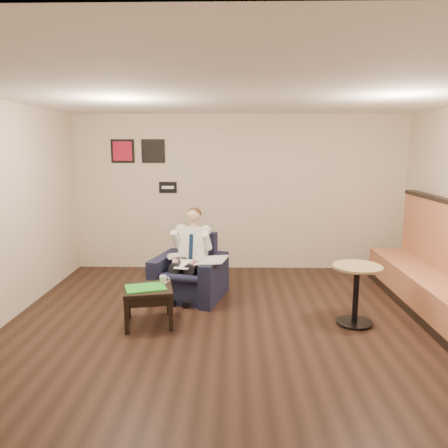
{
  "coord_description": "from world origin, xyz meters",
  "views": [
    {
      "loc": [
        -0.11,
        -4.9,
        2.22
      ],
      "look_at": [
        -0.24,
        1.2,
        1.14
      ],
      "focal_mm": 35.0,
      "sensor_mm": 36.0,
      "label": 1
    }
  ],
  "objects_px": {
    "green_folder": "(145,288)",
    "armchair": "(189,267)",
    "coffee_mug": "(163,280)",
    "seated_man": "(186,258)",
    "smartphone": "(152,283)",
    "side_table": "(149,306)",
    "banquette": "(428,255)",
    "cafe_table": "(356,295)"
  },
  "relations": [
    {
      "from": "green_folder",
      "to": "armchair",
      "type": "bearing_deg",
      "value": 66.8
    },
    {
      "from": "armchair",
      "to": "coffee_mug",
      "type": "height_order",
      "value": "armchair"
    },
    {
      "from": "armchair",
      "to": "seated_man",
      "type": "relative_size",
      "value": 0.75
    },
    {
      "from": "coffee_mug",
      "to": "smartphone",
      "type": "relative_size",
      "value": 0.68
    },
    {
      "from": "side_table",
      "to": "banquette",
      "type": "height_order",
      "value": "banquette"
    },
    {
      "from": "banquette",
      "to": "cafe_table",
      "type": "bearing_deg",
      "value": -150.59
    },
    {
      "from": "side_table",
      "to": "green_folder",
      "type": "bearing_deg",
      "value": -135.13
    },
    {
      "from": "coffee_mug",
      "to": "banquette",
      "type": "bearing_deg",
      "value": 8.6
    },
    {
      "from": "coffee_mug",
      "to": "smartphone",
      "type": "xyz_separation_m",
      "value": [
        -0.15,
        0.02,
        -0.05
      ]
    },
    {
      "from": "seated_man",
      "to": "side_table",
      "type": "bearing_deg",
      "value": -98.65
    },
    {
      "from": "smartphone",
      "to": "side_table",
      "type": "bearing_deg",
      "value": -97.35
    },
    {
      "from": "seated_man",
      "to": "green_folder",
      "type": "height_order",
      "value": "seated_man"
    },
    {
      "from": "armchair",
      "to": "coffee_mug",
      "type": "relative_size",
      "value": 9.37
    },
    {
      "from": "armchair",
      "to": "green_folder",
      "type": "distance_m",
      "value": 1.13
    },
    {
      "from": "side_table",
      "to": "cafe_table",
      "type": "xyz_separation_m",
      "value": [
        2.61,
        0.06,
        0.14
      ]
    },
    {
      "from": "side_table",
      "to": "green_folder",
      "type": "relative_size",
      "value": 1.22
    },
    {
      "from": "armchair",
      "to": "banquette",
      "type": "distance_m",
      "value": 3.38
    },
    {
      "from": "cafe_table",
      "to": "armchair",
      "type": "bearing_deg",
      "value": 156.6
    },
    {
      "from": "seated_man",
      "to": "cafe_table",
      "type": "bearing_deg",
      "value": -5.78
    },
    {
      "from": "armchair",
      "to": "seated_man",
      "type": "distance_m",
      "value": 0.21
    },
    {
      "from": "seated_man",
      "to": "banquette",
      "type": "xyz_separation_m",
      "value": [
        3.38,
        -0.18,
        0.11
      ]
    },
    {
      "from": "green_folder",
      "to": "seated_man",
      "type": "bearing_deg",
      "value": 65.79
    },
    {
      "from": "green_folder",
      "to": "cafe_table",
      "type": "relative_size",
      "value": 0.63
    },
    {
      "from": "coffee_mug",
      "to": "smartphone",
      "type": "height_order",
      "value": "coffee_mug"
    },
    {
      "from": "seated_man",
      "to": "cafe_table",
      "type": "xyz_separation_m",
      "value": [
        2.23,
        -0.83,
        -0.25
      ]
    },
    {
      "from": "green_folder",
      "to": "cafe_table",
      "type": "height_order",
      "value": "cafe_table"
    },
    {
      "from": "coffee_mug",
      "to": "cafe_table",
      "type": "xyz_separation_m",
      "value": [
        2.45,
        -0.11,
        -0.15
      ]
    },
    {
      "from": "smartphone",
      "to": "cafe_table",
      "type": "xyz_separation_m",
      "value": [
        2.6,
        -0.12,
        -0.11
      ]
    },
    {
      "from": "armchair",
      "to": "seated_man",
      "type": "bearing_deg",
      "value": -90.0
    },
    {
      "from": "armchair",
      "to": "banquette",
      "type": "height_order",
      "value": "banquette"
    },
    {
      "from": "armchair",
      "to": "cafe_table",
      "type": "bearing_deg",
      "value": -8.65
    },
    {
      "from": "seated_man",
      "to": "coffee_mug",
      "type": "distance_m",
      "value": 0.77
    },
    {
      "from": "seated_man",
      "to": "smartphone",
      "type": "height_order",
      "value": "seated_man"
    },
    {
      "from": "side_table",
      "to": "coffee_mug",
      "type": "relative_size",
      "value": 5.79
    },
    {
      "from": "armchair",
      "to": "green_folder",
      "type": "xyz_separation_m",
      "value": [
        -0.44,
        -1.04,
        0.03
      ]
    },
    {
      "from": "armchair",
      "to": "cafe_table",
      "type": "distance_m",
      "value": 2.4
    },
    {
      "from": "smartphone",
      "to": "armchair",
      "type": "bearing_deg",
      "value": 63.24
    },
    {
      "from": "side_table",
      "to": "coffee_mug",
      "type": "bearing_deg",
      "value": 44.87
    },
    {
      "from": "coffee_mug",
      "to": "green_folder",
      "type": "bearing_deg",
      "value": -135.13
    },
    {
      "from": "seated_man",
      "to": "coffee_mug",
      "type": "xyz_separation_m",
      "value": [
        -0.22,
        -0.73,
        -0.1
      ]
    },
    {
      "from": "smartphone",
      "to": "cafe_table",
      "type": "height_order",
      "value": "cafe_table"
    },
    {
      "from": "side_table",
      "to": "smartphone",
      "type": "height_order",
      "value": "smartphone"
    }
  ]
}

